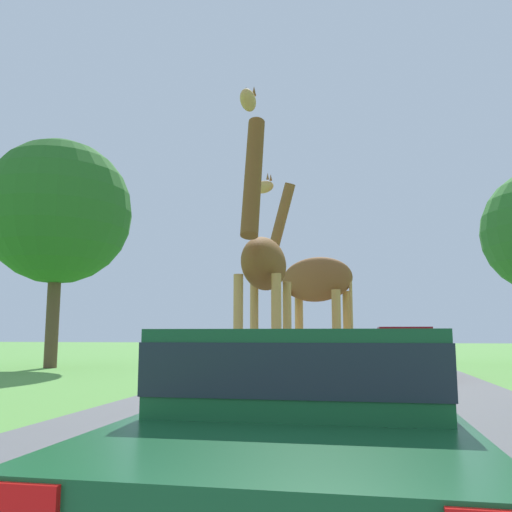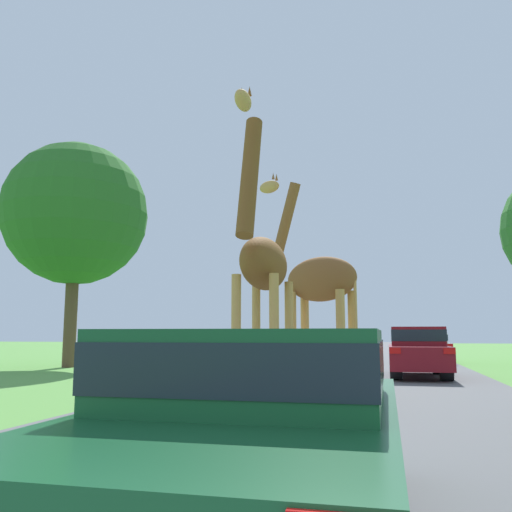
{
  "view_description": "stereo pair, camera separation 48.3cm",
  "coord_description": "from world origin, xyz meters",
  "px_view_note": "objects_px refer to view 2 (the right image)",
  "views": [
    {
      "loc": [
        0.64,
        0.6,
        1.3
      ],
      "look_at": [
        -1.18,
        10.22,
        2.71
      ],
      "focal_mm": 38.0,
      "sensor_mm": 36.0,
      "label": 1
    },
    {
      "loc": [
        1.11,
        0.7,
        1.3
      ],
      "look_at": [
        -1.18,
        10.22,
        2.71
      ],
      "focal_mm": 38.0,
      "sensor_mm": 36.0,
      "label": 2
    }
  ],
  "objects_px": {
    "car_verge_right": "(428,347)",
    "giraffe_near_road": "(263,264)",
    "car_lead_maroon": "(260,427)",
    "car_queue_left": "(277,350)",
    "tree_centre_back": "(76,214)",
    "car_queue_right": "(418,350)",
    "car_far_ahead": "(315,346)",
    "giraffe_companion": "(317,287)"
  },
  "relations": [
    {
      "from": "giraffe_companion",
      "to": "car_queue_left",
      "type": "relative_size",
      "value": 1.23
    },
    {
      "from": "car_lead_maroon",
      "to": "car_queue_left",
      "type": "distance_m",
      "value": 17.2
    },
    {
      "from": "car_queue_right",
      "to": "car_queue_left",
      "type": "relative_size",
      "value": 1.05
    },
    {
      "from": "giraffe_near_road",
      "to": "car_queue_left",
      "type": "xyz_separation_m",
      "value": [
        -1.96,
        10.98,
        -1.83
      ]
    },
    {
      "from": "car_queue_right",
      "to": "car_verge_right",
      "type": "xyz_separation_m",
      "value": [
        0.91,
        8.98,
        -0.08
      ]
    },
    {
      "from": "car_queue_left",
      "to": "car_verge_right",
      "type": "height_order",
      "value": "car_verge_right"
    },
    {
      "from": "giraffe_companion",
      "to": "car_verge_right",
      "type": "xyz_separation_m",
      "value": [
        3.27,
        14.67,
        -1.61
      ]
    },
    {
      "from": "giraffe_companion",
      "to": "tree_centre_back",
      "type": "height_order",
      "value": "tree_centre_back"
    },
    {
      "from": "giraffe_companion",
      "to": "car_queue_right",
      "type": "height_order",
      "value": "giraffe_companion"
    },
    {
      "from": "giraffe_near_road",
      "to": "car_queue_left",
      "type": "relative_size",
      "value": 1.28
    },
    {
      "from": "tree_centre_back",
      "to": "car_far_ahead",
      "type": "bearing_deg",
      "value": 37.24
    },
    {
      "from": "car_queue_right",
      "to": "car_verge_right",
      "type": "relative_size",
      "value": 1.11
    },
    {
      "from": "car_far_ahead",
      "to": "giraffe_near_road",
      "type": "bearing_deg",
      "value": -85.72
    },
    {
      "from": "car_lead_maroon",
      "to": "car_verge_right",
      "type": "bearing_deg",
      "value": 83.55
    },
    {
      "from": "giraffe_companion",
      "to": "car_queue_right",
      "type": "xyz_separation_m",
      "value": [
        2.36,
        5.68,
        -1.53
      ]
    },
    {
      "from": "giraffe_near_road",
      "to": "car_lead_maroon",
      "type": "bearing_deg",
      "value": 101.83
    },
    {
      "from": "car_far_ahead",
      "to": "tree_centre_back",
      "type": "xyz_separation_m",
      "value": [
        -8.83,
        -6.71,
        5.39
      ]
    },
    {
      "from": "giraffe_near_road",
      "to": "car_far_ahead",
      "type": "bearing_deg",
      "value": -86.52
    },
    {
      "from": "giraffe_companion",
      "to": "car_far_ahead",
      "type": "xyz_separation_m",
      "value": [
        -1.9,
        14.15,
        -1.59
      ]
    },
    {
      "from": "car_queue_left",
      "to": "car_far_ahead",
      "type": "height_order",
      "value": "car_far_ahead"
    },
    {
      "from": "car_lead_maroon",
      "to": "car_verge_right",
      "type": "distance_m",
      "value": 23.14
    },
    {
      "from": "car_far_ahead",
      "to": "car_verge_right",
      "type": "height_order",
      "value": "car_far_ahead"
    },
    {
      "from": "giraffe_companion",
      "to": "car_far_ahead",
      "type": "bearing_deg",
      "value": 32.83
    },
    {
      "from": "giraffe_near_road",
      "to": "giraffe_companion",
      "type": "bearing_deg",
      "value": -105.98
    },
    {
      "from": "car_queue_left",
      "to": "car_far_ahead",
      "type": "xyz_separation_m",
      "value": [
        0.72,
        5.6,
        0.04
      ]
    },
    {
      "from": "car_far_ahead",
      "to": "tree_centre_back",
      "type": "height_order",
      "value": "tree_centre_back"
    },
    {
      "from": "giraffe_companion",
      "to": "car_queue_right",
      "type": "distance_m",
      "value": 6.34
    },
    {
      "from": "giraffe_near_road",
      "to": "car_queue_right",
      "type": "distance_m",
      "value": 8.82
    },
    {
      "from": "giraffe_near_road",
      "to": "car_queue_left",
      "type": "bearing_deg",
      "value": -80.69
    },
    {
      "from": "giraffe_companion",
      "to": "car_lead_maroon",
      "type": "height_order",
      "value": "giraffe_companion"
    },
    {
      "from": "car_verge_right",
      "to": "tree_centre_back",
      "type": "relative_size",
      "value": 0.43
    },
    {
      "from": "car_far_ahead",
      "to": "tree_centre_back",
      "type": "bearing_deg",
      "value": -142.76
    },
    {
      "from": "car_queue_right",
      "to": "car_verge_right",
      "type": "height_order",
      "value": "car_queue_right"
    },
    {
      "from": "car_verge_right",
      "to": "car_far_ahead",
      "type": "bearing_deg",
      "value": -174.26
    },
    {
      "from": "car_queue_left",
      "to": "tree_centre_back",
      "type": "distance_m",
      "value": 9.82
    },
    {
      "from": "giraffe_near_road",
      "to": "car_lead_maroon",
      "type": "distance_m",
      "value": 6.32
    },
    {
      "from": "car_far_ahead",
      "to": "car_queue_left",
      "type": "bearing_deg",
      "value": -97.3
    },
    {
      "from": "car_queue_right",
      "to": "tree_centre_back",
      "type": "distance_m",
      "value": 14.23
    },
    {
      "from": "car_verge_right",
      "to": "giraffe_near_road",
      "type": "bearing_deg",
      "value": -102.93
    },
    {
      "from": "car_queue_left",
      "to": "tree_centre_back",
      "type": "xyz_separation_m",
      "value": [
        -8.11,
        -1.11,
        5.42
      ]
    },
    {
      "from": "car_queue_left",
      "to": "tree_centre_back",
      "type": "height_order",
      "value": "tree_centre_back"
    },
    {
      "from": "car_queue_left",
      "to": "car_lead_maroon",
      "type": "bearing_deg",
      "value": -79.01
    }
  ]
}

